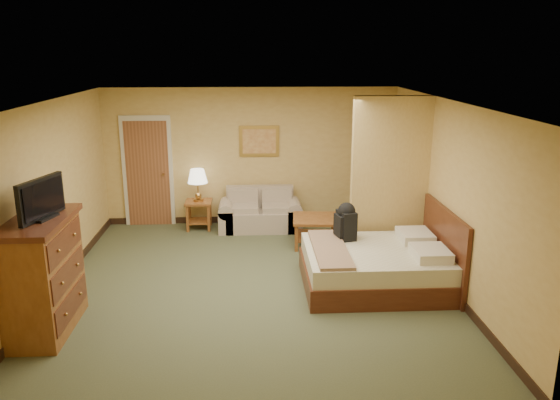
{
  "coord_description": "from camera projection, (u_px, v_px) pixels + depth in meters",
  "views": [
    {
      "loc": [
        0.0,
        -7.22,
        3.26
      ],
      "look_at": [
        0.42,
        0.6,
        1.1
      ],
      "focal_mm": 35.0,
      "sensor_mm": 36.0,
      "label": 1
    }
  ],
  "objects": [
    {
      "name": "floor",
      "position": [
        253.0,
        285.0,
        7.82
      ],
      "size": [
        6.0,
        6.0,
        0.0
      ],
      "primitive_type": "plane",
      "color": "#494F33",
      "rests_on": "ground"
    },
    {
      "name": "ceiling",
      "position": [
        250.0,
        102.0,
        7.13
      ],
      "size": [
        6.0,
        6.0,
        0.0
      ],
      "primitive_type": "plane",
      "rotation": [
        3.14,
        0.0,
        0.0
      ],
      "color": "white",
      "rests_on": "back_wall"
    },
    {
      "name": "back_wall",
      "position": [
        251.0,
        157.0,
        10.36
      ],
      "size": [
        5.5,
        0.02,
        2.6
      ],
      "primitive_type": "cube",
      "color": "tan",
      "rests_on": "floor"
    },
    {
      "name": "left_wall",
      "position": [
        47.0,
        201.0,
        7.33
      ],
      "size": [
        0.02,
        6.0,
        2.6
      ],
      "primitive_type": "cube",
      "color": "tan",
      "rests_on": "floor"
    },
    {
      "name": "right_wall",
      "position": [
        448.0,
        195.0,
        7.62
      ],
      "size": [
        0.02,
        6.0,
        2.6
      ],
      "primitive_type": "cube",
      "color": "tan",
      "rests_on": "floor"
    },
    {
      "name": "partition",
      "position": [
        390.0,
        180.0,
        8.47
      ],
      "size": [
        1.2,
        0.15,
        2.6
      ],
      "primitive_type": "cube",
      "color": "tan",
      "rests_on": "floor"
    },
    {
      "name": "door",
      "position": [
        148.0,
        172.0,
        10.3
      ],
      "size": [
        0.94,
        0.16,
        2.1
      ],
      "color": "beige",
      "rests_on": "floor"
    },
    {
      "name": "baseboard",
      "position": [
        252.0,
        219.0,
        10.68
      ],
      "size": [
        5.5,
        0.02,
        0.12
      ],
      "primitive_type": "cube",
      "color": "black",
      "rests_on": "floor"
    },
    {
      "name": "loveseat",
      "position": [
        260.0,
        216.0,
        10.23
      ],
      "size": [
        1.54,
        0.72,
        0.78
      ],
      "color": "tan",
      "rests_on": "floor"
    },
    {
      "name": "side_table",
      "position": [
        199.0,
        210.0,
        10.22
      ],
      "size": [
        0.49,
        0.49,
        0.54
      ],
      "color": "brown",
      "rests_on": "floor"
    },
    {
      "name": "table_lamp",
      "position": [
        197.0,
        177.0,
        10.05
      ],
      "size": [
        0.37,
        0.37,
        0.61
      ],
      "color": "#AD7E3F",
      "rests_on": "side_table"
    },
    {
      "name": "coffee_table",
      "position": [
        315.0,
        225.0,
        9.36
      ],
      "size": [
        0.82,
        0.82,
        0.49
      ],
      "rotation": [
        0.0,
        0.0,
        -0.08
      ],
      "color": "brown",
      "rests_on": "floor"
    },
    {
      "name": "wall_picture",
      "position": [
        259.0,
        141.0,
        10.26
      ],
      "size": [
        0.75,
        0.04,
        0.58
      ],
      "color": "#B78E3F",
      "rests_on": "back_wall"
    },
    {
      "name": "dresser",
      "position": [
        42.0,
        275.0,
        6.4
      ],
      "size": [
        0.69,
        1.31,
        1.4
      ],
      "color": "brown",
      "rests_on": "floor"
    },
    {
      "name": "tv",
      "position": [
        41.0,
        200.0,
        6.16
      ],
      "size": [
        0.28,
        0.76,
        0.47
      ],
      "rotation": [
        0.0,
        0.0,
        -0.27
      ],
      "color": "black",
      "rests_on": "dresser"
    },
    {
      "name": "bed",
      "position": [
        381.0,
        266.0,
        7.73
      ],
      "size": [
        2.04,
        1.74,
        1.12
      ],
      "color": "#471E10",
      "rests_on": "floor"
    },
    {
      "name": "backpack",
      "position": [
        346.0,
        220.0,
        8.02
      ],
      "size": [
        0.29,
        0.36,
        0.56
      ],
      "rotation": [
        0.0,
        0.0,
        0.26
      ],
      "color": "black",
      "rests_on": "bed"
    }
  ]
}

